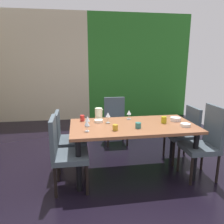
{
  "coord_description": "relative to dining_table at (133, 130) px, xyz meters",
  "views": [
    {
      "loc": [
        -0.35,
        -2.98,
        1.64
      ],
      "look_at": [
        0.16,
        0.26,
        0.85
      ],
      "focal_mm": 35.0,
      "sensor_mm": 36.0,
      "label": 1
    }
  ],
  "objects": [
    {
      "name": "chair_left_near",
      "position": [
        -0.96,
        -0.28,
        -0.13
      ],
      "size": [
        0.44,
        0.44,
        0.96
      ],
      "rotation": [
        0.0,
        0.0,
        -1.57
      ],
      "color": "#434F58",
      "rests_on": "ground_plane"
    },
    {
      "name": "back_panel_interior",
      "position": [
        -1.85,
        3.22,
        0.78
      ],
      "size": [
        2.8,
        0.1,
        2.87
      ],
      "primitive_type": "cube",
      "color": "beige",
      "rests_on": "ground_plane"
    },
    {
      "name": "cup_west",
      "position": [
        0.46,
        0.01,
        0.13
      ],
      "size": [
        0.08,
        0.08,
        0.1
      ],
      "primitive_type": "cylinder",
      "color": "#A69617",
      "rests_on": "dining_table"
    },
    {
      "name": "wine_glass_near_shelf",
      "position": [
        0.01,
        0.31,
        0.19
      ],
      "size": [
        0.07,
        0.07,
        0.14
      ],
      "color": "silver",
      "rests_on": "dining_table"
    },
    {
      "name": "chair_left_far",
      "position": [
        -0.95,
        0.28,
        -0.15
      ],
      "size": [
        0.44,
        0.44,
        0.89
      ],
      "rotation": [
        0.0,
        0.0,
        -1.57
      ],
      "color": "#434F58",
      "rests_on": "ground_plane"
    },
    {
      "name": "cup_east",
      "position": [
        -0.29,
        -0.21,
        0.12
      ],
      "size": [
        0.07,
        0.07,
        0.08
      ],
      "primitive_type": "cylinder",
      "color": "#B88B24",
      "rests_on": "dining_table"
    },
    {
      "name": "chair_right_far",
      "position": [
        0.95,
        0.28,
        -0.15
      ],
      "size": [
        0.44,
        0.44,
        0.9
      ],
      "rotation": [
        0.0,
        0.0,
        1.57
      ],
      "color": "#434F58",
      "rests_on": "ground_plane"
    },
    {
      "name": "ground_plane",
      "position": [
        -0.41,
        0.09,
        -0.66
      ],
      "size": [
        5.68,
        6.36,
        0.02
      ],
      "primitive_type": "cube",
      "color": "black"
    },
    {
      "name": "wine_glass_south",
      "position": [
        -0.34,
        0.15,
        0.2
      ],
      "size": [
        0.07,
        0.07,
        0.16
      ],
      "color": "silver",
      "rests_on": "dining_table"
    },
    {
      "name": "pitcher_center",
      "position": [
        -0.45,
        0.36,
        0.18
      ],
      "size": [
        0.13,
        0.11,
        0.18
      ],
      "color": "#E5EFC8",
      "rests_on": "dining_table"
    },
    {
      "name": "chair_right_near",
      "position": [
        0.97,
        -0.28,
        -0.1
      ],
      "size": [
        0.44,
        0.44,
        1.03
      ],
      "rotation": [
        0.0,
        0.0,
        1.57
      ],
      "color": "#434F58",
      "rests_on": "ground_plane"
    },
    {
      "name": "serving_bowl_rear",
      "position": [
        0.68,
        0.1,
        0.11
      ],
      "size": [
        0.16,
        0.16,
        0.05
      ],
      "primitive_type": "cylinder",
      "color": "silver",
      "rests_on": "dining_table"
    },
    {
      "name": "wine_glass_corner",
      "position": [
        -0.64,
        0.04,
        0.19
      ],
      "size": [
        0.07,
        0.07,
        0.14
      ],
      "color": "silver",
      "rests_on": "dining_table"
    },
    {
      "name": "dining_table",
      "position": [
        0.0,
        0.0,
        0.0
      ],
      "size": [
        1.77,
        0.92,
        0.74
      ],
      "color": "brown",
      "rests_on": "ground_plane"
    },
    {
      "name": "serving_bowl_north",
      "position": [
        0.7,
        -0.19,
        0.11
      ],
      "size": [
        0.14,
        0.14,
        0.04
      ],
      "primitive_type": "cylinder",
      "color": "silver",
      "rests_on": "dining_table"
    },
    {
      "name": "garden_window_panel",
      "position": [
        0.99,
        3.22,
        0.78
      ],
      "size": [
        2.88,
        0.1,
        2.87
      ],
      "primitive_type": "cube",
      "color": "#296E25",
      "rests_on": "ground_plane"
    },
    {
      "name": "serving_bowl_near_window",
      "position": [
        -0.47,
        0.2,
        0.1
      ],
      "size": [
        0.13,
        0.13,
        0.04
      ],
      "primitive_type": "cylinder",
      "color": "white",
      "rests_on": "dining_table"
    },
    {
      "name": "cup_front",
      "position": [
        -0.71,
        0.31,
        0.13
      ],
      "size": [
        0.07,
        0.07,
        0.09
      ],
      "primitive_type": "cylinder",
      "color": "red",
      "rests_on": "dining_table"
    },
    {
      "name": "cup_right",
      "position": [
        0.03,
        -0.16,
        0.12
      ],
      "size": [
        0.08,
        0.08,
        0.08
      ],
      "primitive_type": "cylinder",
      "color": "#2F6F68",
      "rests_on": "dining_table"
    },
    {
      "name": "chair_head_far",
      "position": [
        -0.03,
        1.28,
        -0.14
      ],
      "size": [
        0.44,
        0.45,
        0.9
      ],
      "rotation": [
        0.0,
        0.0,
        3.14
      ],
      "color": "#434F58",
      "rests_on": "ground_plane"
    },
    {
      "name": "wine_glass_left",
      "position": [
        -0.66,
        -0.19,
        0.19
      ],
      "size": [
        0.06,
        0.06,
        0.15
      ],
      "color": "silver",
      "rests_on": "dining_table"
    }
  ]
}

